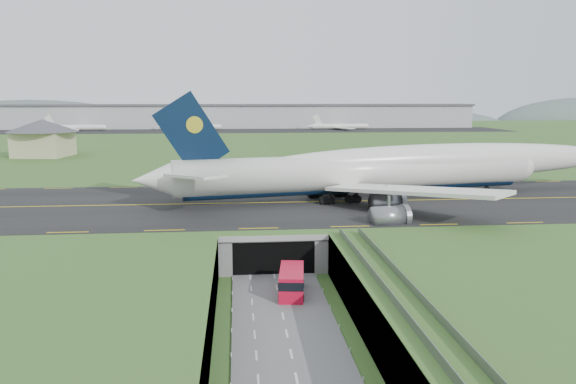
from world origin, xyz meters
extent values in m
plane|color=#3E5F26|center=(0.00, 0.00, 0.00)|extent=(900.00, 900.00, 0.00)
cube|color=gray|center=(0.00, 0.00, 3.00)|extent=(800.00, 800.00, 6.00)
cube|color=slate|center=(0.00, -7.50, 0.10)|extent=(12.00, 75.00, 0.20)
cube|color=black|center=(0.00, 33.00, 6.09)|extent=(800.00, 44.00, 0.18)
cube|color=gray|center=(0.00, 19.00, 5.50)|extent=(16.00, 22.00, 1.00)
cube|color=gray|center=(-7.00, 19.00, 3.00)|extent=(2.00, 22.00, 6.00)
cube|color=gray|center=(7.00, 19.00, 3.00)|extent=(2.00, 22.00, 6.00)
cube|color=black|center=(0.00, 14.00, 2.50)|extent=(12.00, 12.00, 5.00)
cube|color=#A8A8A3|center=(0.00, 7.95, 5.60)|extent=(17.00, 0.50, 0.80)
cube|color=#A8A8A3|center=(11.00, -18.50, 5.80)|extent=(3.00, 53.00, 0.50)
cube|color=gray|center=(9.60, -18.50, 6.55)|extent=(0.06, 53.00, 1.00)
cube|color=gray|center=(12.40, -18.50, 6.55)|extent=(0.06, 53.00, 1.00)
cylinder|color=#A8A8A3|center=(11.00, -28.00, 2.80)|extent=(0.90, 0.90, 5.60)
cylinder|color=#A8A8A3|center=(11.00, -16.00, 2.80)|extent=(0.90, 0.90, 5.60)
cylinder|color=#A8A8A3|center=(11.00, -4.00, 2.80)|extent=(0.90, 0.90, 5.60)
cylinder|color=white|center=(18.65, 35.37, 11.46)|extent=(71.82, 20.09, 6.76)
sphere|color=white|center=(53.93, 42.09, 11.46)|extent=(7.75, 7.75, 6.63)
cone|color=white|center=(-19.74, 28.05, 11.46)|extent=(8.47, 7.69, 6.42)
ellipsoid|color=white|center=(37.70, 39.00, 12.98)|extent=(81.83, 21.48, 7.10)
ellipsoid|color=black|center=(52.89, 41.89, 12.31)|extent=(5.20, 3.79, 2.37)
cylinder|color=black|center=(18.65, 35.37, 8.82)|extent=(67.56, 15.56, 2.84)
cube|color=white|center=(17.56, 52.36, 10.41)|extent=(17.40, 32.33, 2.84)
cube|color=white|center=(-15.00, 37.02, 13.05)|extent=(7.98, 12.51, 1.08)
cube|color=white|center=(23.89, 19.16, 10.41)|extent=(26.28, 28.80, 2.84)
cube|color=white|center=(-12.03, 21.46, 13.05)|extent=(10.99, 12.04, 1.08)
cube|color=black|center=(-13.00, 29.34, 19.38)|extent=(13.32, 3.14, 14.95)
cylinder|color=yellow|center=(-12.48, 29.44, 20.97)|extent=(3.04, 1.28, 2.96)
cylinder|color=slate|center=(17.52, 45.37, 7.13)|extent=(6.05, 4.45, 3.49)
cylinder|color=slate|center=(10.54, 55.33, 7.13)|extent=(6.05, 4.45, 3.49)
cylinder|color=slate|center=(21.28, 25.65, 7.13)|extent=(6.05, 4.45, 3.49)
cylinder|color=slate|center=(18.45, 13.82, 7.13)|extent=(6.05, 4.45, 3.49)
cylinder|color=black|center=(46.87, 40.75, 6.76)|extent=(1.24, 0.74, 1.16)
cube|color=black|center=(13.98, 34.48, 6.92)|extent=(7.61, 8.45, 1.48)
cube|color=red|center=(1.79, -0.41, 1.85)|extent=(4.07, 8.58, 3.31)
cube|color=black|center=(1.79, -0.41, 2.51)|extent=(4.15, 8.70, 1.10)
cube|color=black|center=(1.79, -0.41, 0.48)|extent=(3.78, 8.01, 0.55)
cylinder|color=black|center=(0.03, -2.97, 0.61)|extent=(0.50, 1.03, 0.99)
cylinder|color=black|center=(0.70, 2.50, 0.61)|extent=(0.50, 1.03, 0.99)
cylinder|color=black|center=(2.87, -3.32, 0.61)|extent=(0.50, 1.03, 0.99)
cylinder|color=black|center=(3.55, 2.15, 0.61)|extent=(0.50, 1.03, 0.99)
cube|color=#C1BA8B|center=(-69.77, 124.52, 10.19)|extent=(17.78, 17.78, 8.39)
cone|color=#4C4C51|center=(-69.77, 124.52, 16.49)|extent=(26.08, 26.08, 4.19)
cube|color=#B2B2B2|center=(0.00, 300.00, 13.50)|extent=(300.00, 22.00, 15.00)
cube|color=#4C4C51|center=(0.00, 300.00, 21.00)|extent=(302.00, 24.00, 1.20)
cube|color=black|center=(0.00, 270.00, 6.14)|extent=(320.00, 50.00, 0.08)
cylinder|color=white|center=(-101.07, 275.00, 8.18)|extent=(34.00, 3.20, 3.20)
cylinder|color=white|center=(-32.54, 275.00, 8.18)|extent=(34.00, 3.20, 3.20)
cylinder|color=white|center=(58.72, 275.00, 8.18)|extent=(34.00, 3.20, 3.20)
ellipsoid|color=#52635E|center=(-180.00, 430.00, -4.00)|extent=(220.00, 77.00, 56.00)
ellipsoid|color=#52635E|center=(120.00, 430.00, -4.00)|extent=(260.00, 91.00, 44.00)
camera|label=1|loc=(-5.15, -70.62, 25.62)|focal=35.00mm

